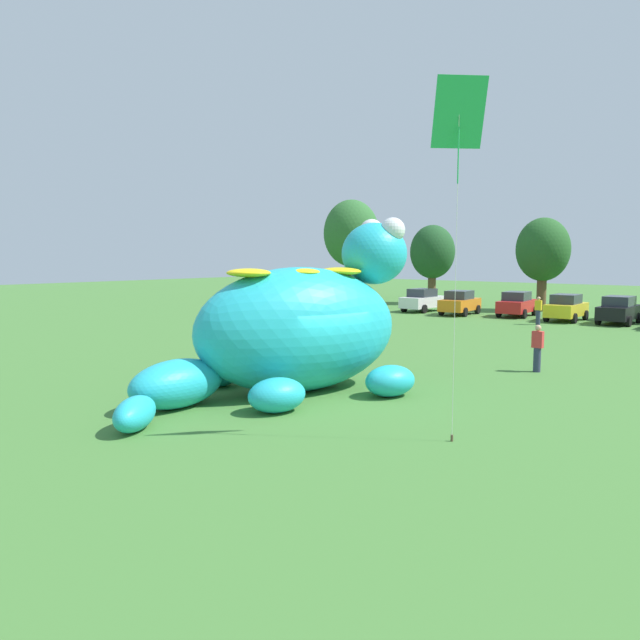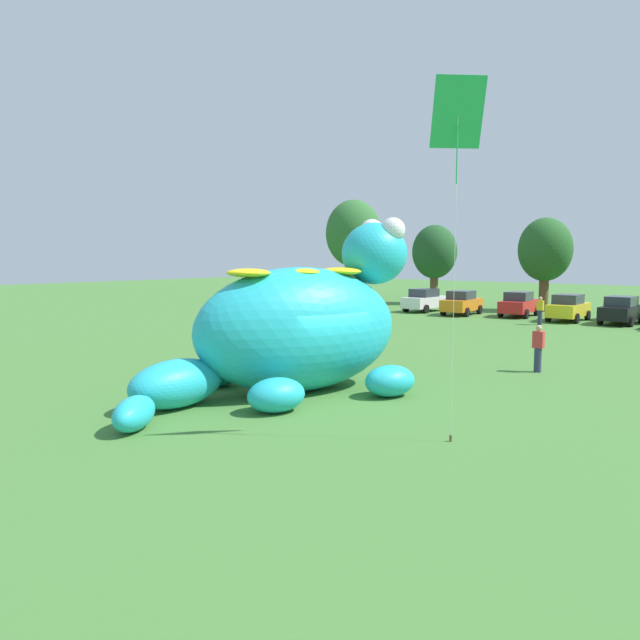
{
  "view_description": "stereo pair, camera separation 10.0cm",
  "coord_description": "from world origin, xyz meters",
  "px_view_note": "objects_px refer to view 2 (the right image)",
  "views": [
    {
      "loc": [
        11.69,
        -13.95,
        4.19
      ],
      "look_at": [
        -0.95,
        1.14,
        2.13
      ],
      "focal_mm": 34.78,
      "sensor_mm": 36.0,
      "label": 1
    },
    {
      "loc": [
        11.77,
        -13.88,
        4.19
      ],
      "look_at": [
        -0.95,
        1.14,
        2.13
      ],
      "focal_mm": 34.78,
      "sensor_mm": 36.0,
      "label": 2
    }
  ],
  "objects_px": {
    "car_white": "(425,300)",
    "spectator_near_inflatable": "(540,311)",
    "spectator_mid_field": "(538,349)",
    "car_orange": "(462,303)",
    "car_red": "(519,304)",
    "car_yellow": "(568,308)",
    "giant_inflatable_creature": "(299,328)",
    "car_black": "(621,310)",
    "tethered_flying_kite": "(458,118)"
  },
  "relations": [
    {
      "from": "car_orange",
      "to": "tethered_flying_kite",
      "type": "xyz_separation_m",
      "value": [
        14.03,
        -27.51,
        6.25
      ]
    },
    {
      "from": "tethered_flying_kite",
      "to": "car_yellow",
      "type": "bearing_deg",
      "value": 103.64
    },
    {
      "from": "car_orange",
      "to": "car_black",
      "type": "relative_size",
      "value": 1.04
    },
    {
      "from": "spectator_mid_field",
      "to": "tethered_flying_kite",
      "type": "distance_m",
      "value": 11.55
    },
    {
      "from": "giant_inflatable_creature",
      "to": "spectator_near_inflatable",
      "type": "distance_m",
      "value": 23.15
    },
    {
      "from": "giant_inflatable_creature",
      "to": "spectator_near_inflatable",
      "type": "height_order",
      "value": "giant_inflatable_creature"
    },
    {
      "from": "car_white",
      "to": "car_yellow",
      "type": "bearing_deg",
      "value": 0.16
    },
    {
      "from": "car_orange",
      "to": "spectator_mid_field",
      "type": "height_order",
      "value": "car_orange"
    },
    {
      "from": "car_orange",
      "to": "spectator_mid_field",
      "type": "xyz_separation_m",
      "value": [
        12.34,
        -17.96,
        -0.01
      ]
    },
    {
      "from": "car_red",
      "to": "car_white",
      "type": "bearing_deg",
      "value": -173.08
    },
    {
      "from": "car_red",
      "to": "car_black",
      "type": "distance_m",
      "value": 6.7
    },
    {
      "from": "giant_inflatable_creature",
      "to": "tethered_flying_kite",
      "type": "xyz_separation_m",
      "value": [
        6.16,
        -1.69,
        5.13
      ]
    },
    {
      "from": "car_red",
      "to": "car_yellow",
      "type": "bearing_deg",
      "value": -12.71
    },
    {
      "from": "car_black",
      "to": "spectator_mid_field",
      "type": "bearing_deg",
      "value": -83.79
    },
    {
      "from": "car_orange",
      "to": "tethered_flying_kite",
      "type": "relative_size",
      "value": 0.54
    },
    {
      "from": "car_black",
      "to": "spectator_mid_field",
      "type": "height_order",
      "value": "car_black"
    },
    {
      "from": "car_black",
      "to": "tethered_flying_kite",
      "type": "relative_size",
      "value": 0.52
    },
    {
      "from": "car_white",
      "to": "spectator_near_inflatable",
      "type": "relative_size",
      "value": 2.41
    },
    {
      "from": "giant_inflatable_creature",
      "to": "spectator_near_inflatable",
      "type": "bearing_deg",
      "value": 93.05
    },
    {
      "from": "car_orange",
      "to": "car_red",
      "type": "distance_m",
      "value": 3.87
    },
    {
      "from": "car_black",
      "to": "spectator_near_inflatable",
      "type": "distance_m",
      "value": 5.12
    },
    {
      "from": "car_white",
      "to": "car_red",
      "type": "distance_m",
      "value": 6.98
    },
    {
      "from": "spectator_near_inflatable",
      "to": "car_orange",
      "type": "bearing_deg",
      "value": 157.64
    },
    {
      "from": "giant_inflatable_creature",
      "to": "car_red",
      "type": "xyz_separation_m",
      "value": [
        -4.26,
        27.19,
        -1.12
      ]
    },
    {
      "from": "car_red",
      "to": "car_black",
      "type": "relative_size",
      "value": 1.04
    },
    {
      "from": "car_red",
      "to": "spectator_near_inflatable",
      "type": "distance_m",
      "value": 5.1
    },
    {
      "from": "car_white",
      "to": "car_yellow",
      "type": "distance_m",
      "value": 10.53
    },
    {
      "from": "car_orange",
      "to": "car_red",
      "type": "bearing_deg",
      "value": 20.85
    },
    {
      "from": "tethered_flying_kite",
      "to": "car_black",
      "type": "bearing_deg",
      "value": 97.5
    },
    {
      "from": "giant_inflatable_creature",
      "to": "car_white",
      "type": "relative_size",
      "value": 2.64
    },
    {
      "from": "spectator_mid_field",
      "to": "car_black",
      "type": "bearing_deg",
      "value": 96.21
    },
    {
      "from": "car_yellow",
      "to": "car_black",
      "type": "height_order",
      "value": "same"
    },
    {
      "from": "giant_inflatable_creature",
      "to": "car_red",
      "type": "bearing_deg",
      "value": 98.9
    },
    {
      "from": "car_white",
      "to": "car_orange",
      "type": "distance_m",
      "value": 3.35
    },
    {
      "from": "car_white",
      "to": "car_yellow",
      "type": "height_order",
      "value": "same"
    },
    {
      "from": "spectator_near_inflatable",
      "to": "giant_inflatable_creature",
      "type": "bearing_deg",
      "value": -86.95
    },
    {
      "from": "car_white",
      "to": "tethered_flying_kite",
      "type": "height_order",
      "value": "tethered_flying_kite"
    },
    {
      "from": "car_white",
      "to": "spectator_mid_field",
      "type": "distance_m",
      "value": 24.23
    },
    {
      "from": "car_orange",
      "to": "spectator_near_inflatable",
      "type": "relative_size",
      "value": 2.49
    },
    {
      "from": "spectator_mid_field",
      "to": "car_white",
      "type": "bearing_deg",
      "value": 130.25
    },
    {
      "from": "tethered_flying_kite",
      "to": "spectator_near_inflatable",
      "type": "bearing_deg",
      "value": 106.6
    },
    {
      "from": "spectator_near_inflatable",
      "to": "car_yellow",
      "type": "bearing_deg",
      "value": 80.12
    },
    {
      "from": "car_yellow",
      "to": "car_orange",
      "type": "bearing_deg",
      "value": -175.53
    },
    {
      "from": "spectator_near_inflatable",
      "to": "spectator_mid_field",
      "type": "height_order",
      "value": "same"
    },
    {
      "from": "giant_inflatable_creature",
      "to": "car_white",
      "type": "height_order",
      "value": "giant_inflatable_creature"
    },
    {
      "from": "car_orange",
      "to": "spectator_near_inflatable",
      "type": "bearing_deg",
      "value": -22.36
    },
    {
      "from": "car_orange",
      "to": "spectator_mid_field",
      "type": "bearing_deg",
      "value": -55.5
    },
    {
      "from": "car_orange",
      "to": "car_yellow",
      "type": "relative_size",
      "value": 1.02
    },
    {
      "from": "spectator_mid_field",
      "to": "giant_inflatable_creature",
      "type": "bearing_deg",
      "value": -119.63
    },
    {
      "from": "car_red",
      "to": "spectator_mid_field",
      "type": "height_order",
      "value": "car_red"
    }
  ]
}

